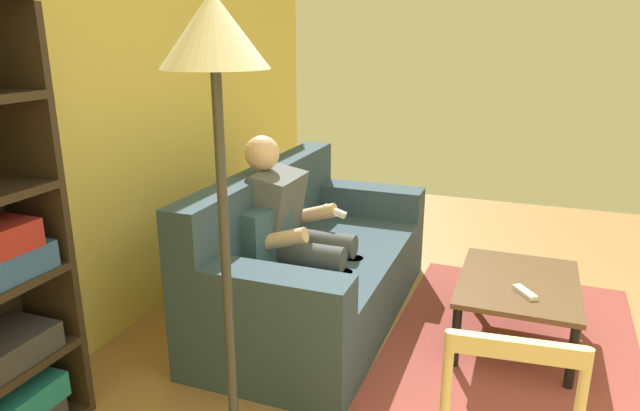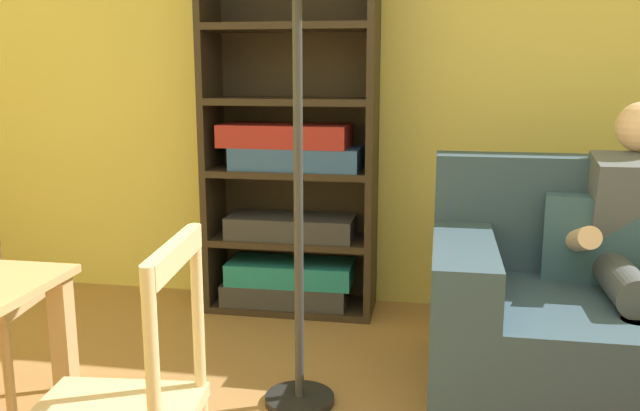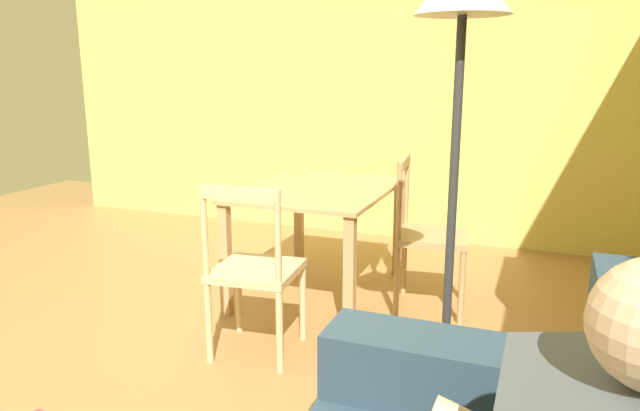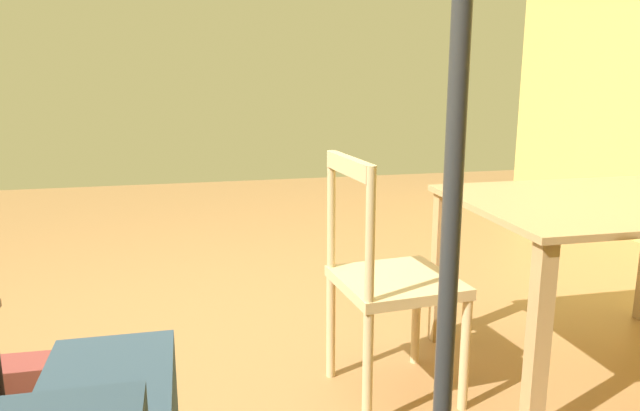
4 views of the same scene
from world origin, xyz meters
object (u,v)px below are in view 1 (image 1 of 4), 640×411
tv_remote (525,292)px  floor_lamp (217,86)px  coffee_table (518,288)px  couch (310,266)px  person_lounging (295,231)px

tv_remote → floor_lamp: 2.13m
coffee_table → tv_remote: tv_remote is taller
floor_lamp → couch: bearing=10.2°
person_lounging → tv_remote: size_ratio=7.02×
floor_lamp → coffee_table: bearing=-32.0°
person_lounging → floor_lamp: size_ratio=0.63×
couch → floor_lamp: bearing=-169.8°
person_lounging → tv_remote: 1.37m
couch → floor_lamp: 1.97m
couch → coffee_table: bearing=-84.6°
floor_lamp → tv_remote: bearing=-36.0°
coffee_table → floor_lamp: bearing=148.0°
couch → person_lounging: (-0.14, 0.04, 0.28)m
coffee_table → tv_remote: bearing=-168.6°
couch → tv_remote: 1.31m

